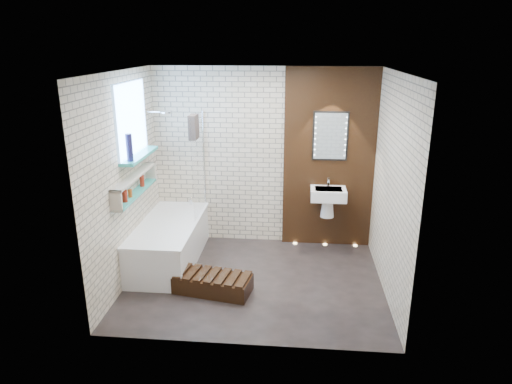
# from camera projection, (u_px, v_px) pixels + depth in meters

# --- Properties ---
(ground) EXTENTS (3.20, 3.20, 0.00)m
(ground) POSITION_uv_depth(u_px,v_px,m) (255.00, 281.00, 5.88)
(ground) COLOR black
(ground) RESTS_ON ground
(room_shell) EXTENTS (3.24, 3.20, 2.60)m
(room_shell) POSITION_uv_depth(u_px,v_px,m) (255.00, 184.00, 5.47)
(room_shell) COLOR #BDAF96
(room_shell) RESTS_ON ground
(walnut_panel) EXTENTS (1.30, 0.06, 2.60)m
(walnut_panel) POSITION_uv_depth(u_px,v_px,m) (329.00, 160.00, 6.59)
(walnut_panel) COLOR black
(walnut_panel) RESTS_ON ground
(clerestory_window) EXTENTS (0.18, 1.00, 0.94)m
(clerestory_window) POSITION_uv_depth(u_px,v_px,m) (133.00, 127.00, 5.75)
(clerestory_window) COLOR #7FADE0
(clerestory_window) RESTS_ON room_shell
(display_niche) EXTENTS (0.14, 1.30, 0.26)m
(display_niche) POSITION_uv_depth(u_px,v_px,m) (135.00, 185.00, 5.78)
(display_niche) COLOR teal
(display_niche) RESTS_ON room_shell
(bathtub) EXTENTS (0.79, 1.74, 0.70)m
(bathtub) POSITION_uv_depth(u_px,v_px,m) (169.00, 242.00, 6.32)
(bathtub) COLOR white
(bathtub) RESTS_ON ground
(bath_screen) EXTENTS (0.01, 0.78, 1.40)m
(bath_screen) POSITION_uv_depth(u_px,v_px,m) (199.00, 165.00, 6.40)
(bath_screen) COLOR white
(bath_screen) RESTS_ON bathtub
(towel) EXTENTS (0.09, 0.25, 0.32)m
(towel) POSITION_uv_depth(u_px,v_px,m) (194.00, 127.00, 6.02)
(towel) COLOR #2A2422
(towel) RESTS_ON bath_screen
(shower_head) EXTENTS (0.18, 0.18, 0.02)m
(shower_head) POSITION_uv_depth(u_px,v_px,m) (167.00, 112.00, 6.27)
(shower_head) COLOR silver
(shower_head) RESTS_ON room_shell
(washbasin) EXTENTS (0.50, 0.36, 0.58)m
(washbasin) POSITION_uv_depth(u_px,v_px,m) (328.00, 198.00, 6.57)
(washbasin) COLOR white
(washbasin) RESTS_ON walnut_panel
(led_mirror) EXTENTS (0.50, 0.02, 0.70)m
(led_mirror) POSITION_uv_depth(u_px,v_px,m) (330.00, 136.00, 6.45)
(led_mirror) COLOR black
(led_mirror) RESTS_ON walnut_panel
(walnut_step) EXTENTS (0.98, 0.57, 0.21)m
(walnut_step) POSITION_uv_depth(u_px,v_px,m) (213.00, 284.00, 5.60)
(walnut_step) COLOR black
(walnut_step) RESTS_ON ground
(niche_bottles) EXTENTS (0.06, 0.69, 0.15)m
(niche_bottles) POSITION_uv_depth(u_px,v_px,m) (133.00, 189.00, 5.71)
(niche_bottles) COLOR maroon
(niche_bottles) RESTS_ON display_niche
(sill_vases) EXTENTS (0.08, 0.08, 0.33)m
(sill_vases) POSITION_uv_depth(u_px,v_px,m) (129.00, 147.00, 5.46)
(sill_vases) COLOR #151438
(sill_vases) RESTS_ON clerestory_window
(floor_uplights) EXTENTS (0.96, 0.06, 0.01)m
(floor_uplights) POSITION_uv_depth(u_px,v_px,m) (325.00, 244.00, 6.93)
(floor_uplights) COLOR #FFD899
(floor_uplights) RESTS_ON ground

